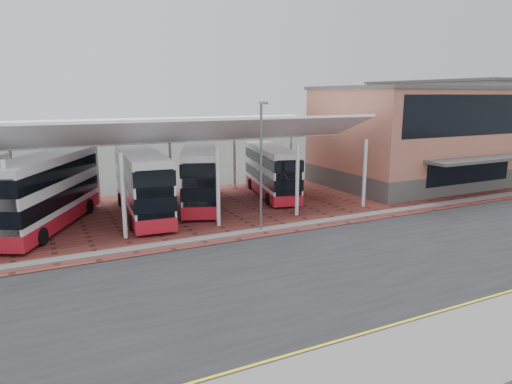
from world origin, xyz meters
TOP-DOWN VIEW (x-y plane):
  - ground at (0.00, 0.00)m, footprint 140.00×140.00m
  - road at (0.00, -1.00)m, footprint 120.00×14.00m
  - forecourt at (2.00, 13.00)m, footprint 72.00×16.00m
  - sidewalk at (0.00, -9.00)m, footprint 120.00×4.00m
  - north_kerb at (0.00, 6.20)m, footprint 120.00×0.80m
  - yellow_line_near at (0.00, -7.00)m, footprint 120.00×0.12m
  - yellow_line_far at (0.00, -6.70)m, footprint 120.00×0.12m
  - canopy at (-6.00, 13.94)m, footprint 37.00×11.63m
  - terminal at (23.00, 13.92)m, footprint 18.40×14.40m
  - warehouse at (48.00, 24.00)m, footprint 30.50×20.50m
  - lamp_east at (2.00, 6.27)m, footprint 0.16×0.90m
  - bus_2 at (-10.02, 13.01)m, footprint 7.49×11.28m
  - bus_3 at (-3.82, 13.32)m, footprint 3.39×11.19m
  - bus_4 at (0.98, 14.68)m, footprint 6.13×11.10m
  - bus_5 at (7.47, 15.06)m, footprint 4.52×10.29m

SIDE VIEW (x-z plane):
  - ground at x=0.00m, z-range 0.00..0.00m
  - road at x=0.00m, z-range 0.00..0.02m
  - yellow_line_near at x=0.00m, z-range 0.02..0.03m
  - yellow_line_far at x=0.00m, z-range 0.02..0.03m
  - forecourt at x=2.00m, z-range 0.00..0.06m
  - sidewalk at x=0.00m, z-range 0.00..0.14m
  - north_kerb at x=0.00m, z-range 0.00..0.14m
  - bus_5 at x=7.47m, z-range 0.05..4.18m
  - bus_4 at x=0.98m, z-range 0.05..4.54m
  - bus_3 at x=-3.82m, z-range 0.05..4.59m
  - bus_2 at x=-10.02m, z-range 0.05..4.72m
  - lamp_east at x=2.00m, z-range 0.32..8.40m
  - terminal at x=23.00m, z-range 0.03..9.28m
  - warehouse at x=48.00m, z-range 0.03..10.28m
  - canopy at x=-6.00m, z-range 2.26..9.33m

